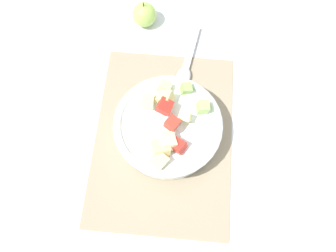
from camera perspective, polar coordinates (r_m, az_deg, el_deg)
name	(u,v)px	position (r m, az deg, el deg)	size (l,w,h in m)	color
ground_plane	(163,137)	(0.84, -0.76, -1.87)	(2.40, 2.40, 0.00)	silver
placemat	(163,137)	(0.83, -0.76, -1.80)	(0.46, 0.33, 0.01)	gray
salad_bowl	(168,127)	(0.80, 0.01, -0.21)	(0.25, 0.25, 0.10)	white
serving_spoon	(186,65)	(0.91, 3.05, 9.92)	(0.19, 0.06, 0.01)	#B7B7BC
whole_apple	(144,15)	(0.98, -3.90, 17.77)	(0.07, 0.07, 0.08)	#9EC656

